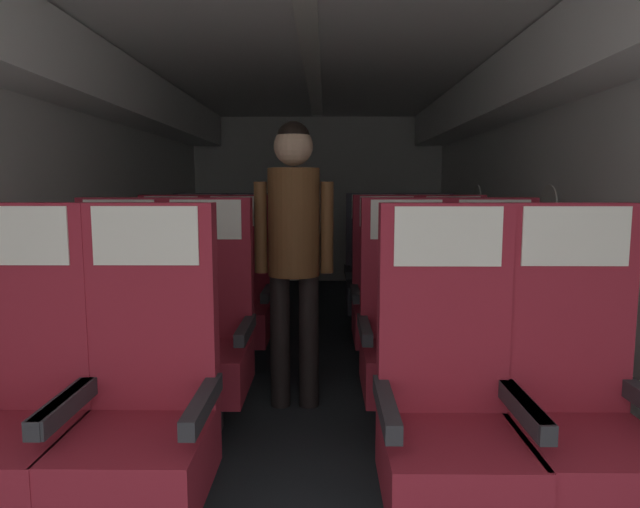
{
  "coord_description": "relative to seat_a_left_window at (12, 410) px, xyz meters",
  "views": [
    {
      "loc": [
        0.1,
        -0.21,
        1.22
      ],
      "look_at": [
        0.06,
        3.44,
        0.78
      ],
      "focal_mm": 30.86,
      "sensor_mm": 36.0,
      "label": 1
    }
  ],
  "objects": [
    {
      "name": "ground",
      "position": [
        0.95,
        1.91,
        -0.49
      ],
      "size": [
        3.44,
        7.29,
        0.02
      ],
      "primitive_type": "cube",
      "color": "#23282D"
    },
    {
      "name": "fuselage_shell",
      "position": [
        0.95,
        2.16,
        1.08
      ],
      "size": [
        3.32,
        6.94,
        2.16
      ],
      "color": "silver",
      "rests_on": "ground"
    },
    {
      "name": "seat_a_left_window",
      "position": [
        0.0,
        0.0,
        0.0
      ],
      "size": [
        0.48,
        0.5,
        1.17
      ],
      "color": "#38383D",
      "rests_on": "ground"
    },
    {
      "name": "seat_a_left_aisle",
      "position": [
        0.44,
        0.0,
        0.0
      ],
      "size": [
        0.48,
        0.5,
        1.17
      ],
      "color": "#38383D",
      "rests_on": "ground"
    },
    {
      "name": "seat_a_right_aisle",
      "position": [
        1.88,
        -0.0,
        0.0
      ],
      "size": [
        0.48,
        0.5,
        1.17
      ],
      "color": "#38383D",
      "rests_on": "ground"
    },
    {
      "name": "seat_a_right_window",
      "position": [
        1.46,
        -0.01,
        0.0
      ],
      "size": [
        0.48,
        0.5,
        1.17
      ],
      "color": "#38383D",
      "rests_on": "ground"
    },
    {
      "name": "seat_b_left_window",
      "position": [
        0.01,
        0.92,
        0.0
      ],
      "size": [
        0.48,
        0.5,
        1.17
      ],
      "color": "#38383D",
      "rests_on": "ground"
    },
    {
      "name": "seat_b_left_aisle",
      "position": [
        0.44,
        0.92,
        0.0
      ],
      "size": [
        0.48,
        0.5,
        1.17
      ],
      "color": "#38383D",
      "rests_on": "ground"
    },
    {
      "name": "seat_b_right_aisle",
      "position": [
        1.89,
        0.93,
        0.0
      ],
      "size": [
        0.48,
        0.5,
        1.17
      ],
      "color": "#38383D",
      "rests_on": "ground"
    },
    {
      "name": "seat_b_right_window",
      "position": [
        1.45,
        0.94,
        0.0
      ],
      "size": [
        0.48,
        0.5,
        1.17
      ],
      "color": "#38383D",
      "rests_on": "ground"
    },
    {
      "name": "seat_c_left_window",
      "position": [
        0.01,
        1.84,
        0.0
      ],
      "size": [
        0.48,
        0.5,
        1.17
      ],
      "color": "#38383D",
      "rests_on": "ground"
    },
    {
      "name": "seat_c_left_aisle",
      "position": [
        0.45,
        1.85,
        0.0
      ],
      "size": [
        0.48,
        0.5,
        1.17
      ],
      "color": "#38383D",
      "rests_on": "ground"
    },
    {
      "name": "seat_c_right_aisle",
      "position": [
        1.9,
        1.85,
        0.0
      ],
      "size": [
        0.48,
        0.5,
        1.17
      ],
      "color": "#38383D",
      "rests_on": "ground"
    },
    {
      "name": "seat_c_right_window",
      "position": [
        1.46,
        1.85,
        0.0
      ],
      "size": [
        0.48,
        0.5,
        1.17
      ],
      "color": "#38383D",
      "rests_on": "ground"
    },
    {
      "name": "seat_d_left_window",
      "position": [
        -0.0,
        2.75,
        0.0
      ],
      "size": [
        0.48,
        0.5,
        1.17
      ],
      "color": "#38383D",
      "rests_on": "ground"
    },
    {
      "name": "seat_d_left_aisle",
      "position": [
        0.46,
        2.76,
        0.0
      ],
      "size": [
        0.48,
        0.5,
        1.17
      ],
      "color": "#38383D",
      "rests_on": "ground"
    },
    {
      "name": "seat_d_right_aisle",
      "position": [
        1.89,
        2.75,
        0.0
      ],
      "size": [
        0.48,
        0.5,
        1.17
      ],
      "color": "#38383D",
      "rests_on": "ground"
    },
    {
      "name": "seat_d_right_window",
      "position": [
        1.44,
        2.76,
        0.0
      ],
      "size": [
        0.48,
        0.5,
        1.17
      ],
      "color": "#38383D",
      "rests_on": "ground"
    },
    {
      "name": "flight_attendant",
      "position": [
        0.87,
        1.22,
        0.48
      ],
      "size": [
        0.43,
        0.28,
        1.57
      ],
      "rotation": [
        0.0,
        0.0,
        2.85
      ],
      "color": "black",
      "rests_on": "ground"
    }
  ]
}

